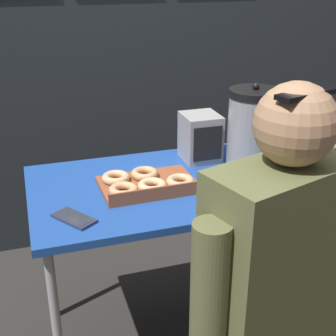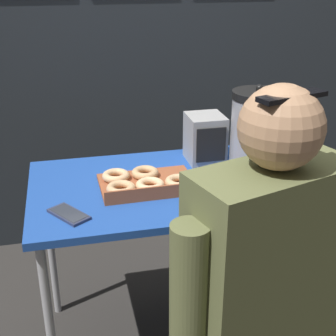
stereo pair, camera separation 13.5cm
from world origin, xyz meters
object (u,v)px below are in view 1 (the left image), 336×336
object	(u,v)px
donut_box	(146,183)
coffee_urn	(253,131)
space_heater	(200,137)
person_seated	(275,302)
cell_phone	(74,218)

from	to	relation	value
donut_box	coffee_urn	size ratio (longest dim) A/B	1.01
space_heater	person_seated	size ratio (longest dim) A/B	0.16
space_heater	person_seated	xyz separation A→B (m)	(-0.05, -0.76, -0.26)
cell_phone	space_heater	distance (m)	0.69
person_seated	coffee_urn	bearing A→B (deg)	-125.56
coffee_urn	space_heater	xyz separation A→B (m)	(-0.15, 0.17, -0.07)
donut_box	person_seated	bearing A→B (deg)	-67.13
donut_box	coffee_urn	distance (m)	0.47
donut_box	person_seated	world-z (taller)	person_seated
cell_phone	person_seated	xyz separation A→B (m)	(0.54, -0.40, -0.17)
coffee_urn	cell_phone	size ratio (longest dim) A/B	2.17
space_heater	coffee_urn	bearing A→B (deg)	-48.96
person_seated	space_heater	bearing A→B (deg)	-110.45
coffee_urn	space_heater	distance (m)	0.24
space_heater	donut_box	bearing A→B (deg)	-145.25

